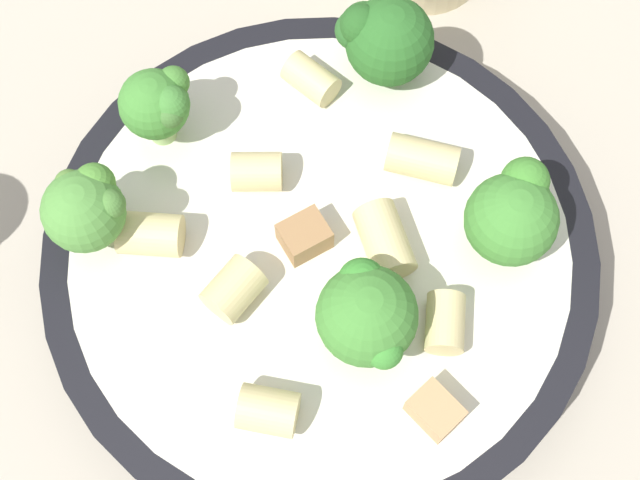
{
  "coord_description": "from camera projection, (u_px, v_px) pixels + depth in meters",
  "views": [
    {
      "loc": [
        0.06,
        -0.12,
        0.37
      ],
      "look_at": [
        0.0,
        0.0,
        0.04
      ],
      "focal_mm": 50.0,
      "sensor_mm": 36.0,
      "label": 1
    }
  ],
  "objects": [
    {
      "name": "ground_plane",
      "position": [
        320.0,
        277.0,
        0.4
      ],
      "size": [
        2.0,
        2.0,
        0.0
      ],
      "primitive_type": "plane",
      "color": "#BCB29E"
    },
    {
      "name": "pasta_bowl",
      "position": [
        320.0,
        261.0,
        0.38
      ],
      "size": [
        0.23,
        0.23,
        0.03
      ],
      "color": "black",
      "rests_on": "ground_plane"
    },
    {
      "name": "broccoli_floret_0",
      "position": [
        158.0,
        105.0,
        0.36
      ],
      "size": [
        0.03,
        0.03,
        0.04
      ],
      "color": "#9EC175",
      "rests_on": "pasta_bowl"
    },
    {
      "name": "broccoli_floret_1",
      "position": [
        513.0,
        215.0,
        0.35
      ],
      "size": [
        0.04,
        0.04,
        0.04
      ],
      "color": "#93B766",
      "rests_on": "pasta_bowl"
    },
    {
      "name": "broccoli_floret_2",
      "position": [
        85.0,
        208.0,
        0.34
      ],
      "size": [
        0.03,
        0.04,
        0.04
      ],
      "color": "#9EC175",
      "rests_on": "pasta_bowl"
    },
    {
      "name": "broccoli_floret_3",
      "position": [
        382.0,
        38.0,
        0.38
      ],
      "size": [
        0.04,
        0.04,
        0.04
      ],
      "color": "#9EC175",
      "rests_on": "pasta_bowl"
    },
    {
      "name": "broccoli_floret_4",
      "position": [
        367.0,
        314.0,
        0.33
      ],
      "size": [
        0.04,
        0.04,
        0.04
      ],
      "color": "#84AD60",
      "rests_on": "pasta_bowl"
    },
    {
      "name": "rigatoni_0",
      "position": [
        257.0,
        172.0,
        0.37
      ],
      "size": [
        0.03,
        0.02,
        0.02
      ],
      "primitive_type": "cylinder",
      "rotation": [
        1.57,
        0.0,
        2.03
      ],
      "color": "beige",
      "rests_on": "pasta_bowl"
    },
    {
      "name": "rigatoni_1",
      "position": [
        268.0,
        410.0,
        0.33
      ],
      "size": [
        0.03,
        0.02,
        0.02
      ],
      "primitive_type": "cylinder",
      "rotation": [
        1.57,
        0.0,
        1.83
      ],
      "color": "beige",
      "rests_on": "pasta_bowl"
    },
    {
      "name": "rigatoni_2",
      "position": [
        234.0,
        289.0,
        0.35
      ],
      "size": [
        0.02,
        0.03,
        0.02
      ],
      "primitive_type": "cylinder",
      "rotation": [
        1.57,
        0.0,
        2.92
      ],
      "color": "beige",
      "rests_on": "pasta_bowl"
    },
    {
      "name": "rigatoni_3",
      "position": [
        150.0,
        234.0,
        0.36
      ],
      "size": [
        0.03,
        0.03,
        0.02
      ],
      "primitive_type": "cylinder",
      "rotation": [
        1.57,
        0.0,
        1.95
      ],
      "color": "beige",
      "rests_on": "pasta_bowl"
    },
    {
      "name": "rigatoni_4",
      "position": [
        311.0,
        79.0,
        0.39
      ],
      "size": [
        0.03,
        0.02,
        0.01
      ],
      "primitive_type": "cylinder",
      "rotation": [
        1.57,
        0.0,
        1.31
      ],
      "color": "beige",
      "rests_on": "pasta_bowl"
    },
    {
      "name": "rigatoni_5",
      "position": [
        422.0,
        159.0,
        0.37
      ],
      "size": [
        0.03,
        0.02,
        0.02
      ],
      "primitive_type": "cylinder",
      "rotation": [
        1.57,
        0.0,
        1.76
      ],
      "color": "beige",
      "rests_on": "pasta_bowl"
    },
    {
      "name": "rigatoni_6",
      "position": [
        445.0,
        323.0,
        0.35
      ],
      "size": [
        0.02,
        0.03,
        0.02
      ],
      "primitive_type": "cylinder",
      "rotation": [
        1.57,
        0.0,
        0.35
      ],
      "color": "beige",
      "rests_on": "pasta_bowl"
    },
    {
      "name": "rigatoni_7",
      "position": [
        385.0,
        240.0,
        0.36
      ],
      "size": [
        0.03,
        0.03,
        0.02
      ],
      "primitive_type": "cylinder",
      "rotation": [
        1.57,
        0.0,
        0.76
      ],
      "color": "beige",
      "rests_on": "pasta_bowl"
    },
    {
      "name": "chicken_chunk_0",
      "position": [
        303.0,
        240.0,
        0.36
      ],
      "size": [
        0.02,
        0.02,
        0.01
      ],
      "primitive_type": "cube",
      "rotation": [
        0.0,
        0.0,
        0.98
      ],
      "color": "#A87A4C",
      "rests_on": "pasta_bowl"
    },
    {
      "name": "chicken_chunk_1",
      "position": [
        435.0,
        411.0,
        0.34
      ],
      "size": [
        0.02,
        0.02,
        0.01
      ],
      "primitive_type": "cube",
      "rotation": [
        0.0,
        0.0,
        2.77
      ],
      "color": "tan",
      "rests_on": "pasta_bowl"
    }
  ]
}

